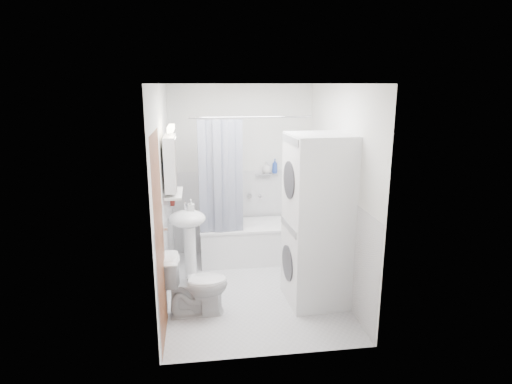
{
  "coord_description": "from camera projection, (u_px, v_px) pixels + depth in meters",
  "views": [
    {
      "loc": [
        -0.6,
        -4.65,
        2.4
      ],
      "look_at": [
        0.05,
        0.15,
        1.17
      ],
      "focal_mm": 30.0,
      "sensor_mm": 36.0,
      "label": 1
    }
  ],
  "objects": [
    {
      "name": "shower_caddy",
      "position": [
        264.0,
        174.0,
        6.08
      ],
      "size": [
        0.22,
        0.06,
        0.02
      ],
      "primitive_type": "cube",
      "color": "silver",
      "rests_on": "room_walls"
    },
    {
      "name": "bathtub",
      "position": [
        249.0,
        240.0,
        5.96
      ],
      "size": [
        1.35,
        0.64,
        0.52
      ],
      "color": "white",
      "rests_on": "ground"
    },
    {
      "name": "soap_pump",
      "position": [
        191.0,
        210.0,
        5.05
      ],
      "size": [
        0.08,
        0.17,
        0.08
      ],
      "primitive_type": "imported",
      "color": "gray",
      "rests_on": "sink"
    },
    {
      "name": "toilet",
      "position": [
        196.0,
        284.0,
        4.53
      ],
      "size": [
        0.69,
        0.4,
        0.66
      ],
      "primitive_type": "imported",
      "rotation": [
        0.0,
        0.0,
        1.59
      ],
      "color": "white",
      "rests_on": "ground"
    },
    {
      "name": "shelf_cup",
      "position": [
        174.0,
        185.0,
        4.92
      ],
      "size": [
        0.1,
        0.09,
        0.1
      ],
      "primitive_type": "imported",
      "color": "gray",
      "rests_on": "shelf"
    },
    {
      "name": "sink",
      "position": [
        188.0,
        230.0,
        5.09
      ],
      "size": [
        0.44,
        0.37,
        1.04
      ],
      "color": "white",
      "rests_on": "ground"
    },
    {
      "name": "room_walls",
      "position": [
        253.0,
        168.0,
        4.77
      ],
      "size": [
        2.6,
        2.6,
        2.6
      ],
      "color": "white",
      "rests_on": "ground"
    },
    {
      "name": "shower_curtain",
      "position": [
        221.0,
        177.0,
        5.42
      ],
      "size": [
        0.55,
        0.02,
        1.45
      ],
      "color": "#121B40",
      "rests_on": "curtain_rod"
    },
    {
      "name": "wainscot",
      "position": [
        250.0,
        234.0,
        5.27
      ],
      "size": [
        1.98,
        2.58,
        2.58
      ],
      "color": "white",
      "rests_on": "ground"
    },
    {
      "name": "floor",
      "position": [
        253.0,
        290.0,
        5.13
      ],
      "size": [
        2.6,
        2.6,
        0.0
      ],
      "primitive_type": "plane",
      "color": "silver",
      "rests_on": "ground"
    },
    {
      "name": "shelf_bottle",
      "position": [
        173.0,
        192.0,
        4.66
      ],
      "size": [
        0.07,
        0.18,
        0.07
      ],
      "primitive_type": "imported",
      "color": "gray",
      "rests_on": "shelf"
    },
    {
      "name": "shelf",
      "position": [
        174.0,
        193.0,
        4.82
      ],
      "size": [
        0.18,
        0.54,
        0.02
      ],
      "primitive_type": "cube",
      "color": "silver",
      "rests_on": "room_walls"
    },
    {
      "name": "tub_spout",
      "position": [
        260.0,
        195.0,
        6.16
      ],
      "size": [
        0.04,
        0.12,
        0.04
      ],
      "primitive_type": "cylinder",
      "rotation": [
        1.57,
        0.0,
        0.0
      ],
      "color": "silver",
      "rests_on": "room_walls"
    },
    {
      "name": "washer_dryer",
      "position": [
        318.0,
        220.0,
        4.68
      ],
      "size": [
        0.71,
        0.71,
        1.89
      ],
      "rotation": [
        0.0,
        0.0,
        0.06
      ],
      "color": "white",
      "rests_on": "ground"
    },
    {
      "name": "shampoo_a",
      "position": [
        266.0,
        169.0,
        6.07
      ],
      "size": [
        0.13,
        0.17,
        0.13
      ],
      "primitive_type": "imported",
      "color": "gray",
      "rests_on": "shower_caddy"
    },
    {
      "name": "towel",
      "position": [
        172.0,
        170.0,
        5.3
      ],
      "size": [
        0.07,
        0.34,
        0.82
      ],
      "color": "maroon",
      "rests_on": "room_walls"
    },
    {
      "name": "curtain_rod",
      "position": [
        251.0,
        117.0,
        5.28
      ],
      "size": [
        1.53,
        0.02,
        0.02
      ],
      "primitive_type": "cylinder",
      "rotation": [
        0.0,
        1.57,
        0.0
      ],
      "color": "silver",
      "rests_on": "room_walls"
    },
    {
      "name": "door",
      "position": [
        166.0,
        229.0,
        4.24
      ],
      "size": [
        0.05,
        2.0,
        2.0
      ],
      "color": "brown",
      "rests_on": "ground"
    },
    {
      "name": "medicine_cabinet",
      "position": [
        171.0,
        161.0,
        4.73
      ],
      "size": [
        0.13,
        0.5,
        0.71
      ],
      "color": "white",
      "rests_on": "room_walls"
    },
    {
      "name": "shampoo_b",
      "position": [
        275.0,
        170.0,
        6.09
      ],
      "size": [
        0.08,
        0.21,
        0.08
      ],
      "primitive_type": "imported",
      "color": "#27459F",
      "rests_on": "shower_caddy"
    }
  ]
}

